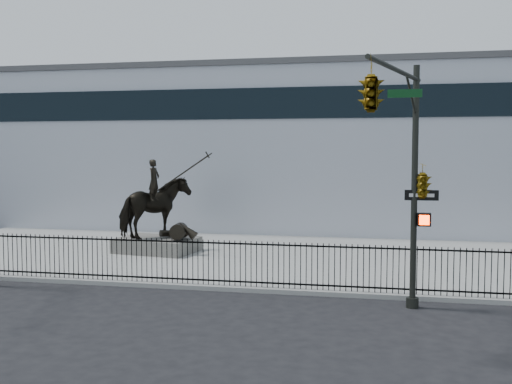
# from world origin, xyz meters

# --- Properties ---
(ground) EXTENTS (120.00, 120.00, 0.00)m
(ground) POSITION_xyz_m (0.00, 0.00, 0.00)
(ground) COLOR black
(ground) RESTS_ON ground
(plaza) EXTENTS (30.00, 12.00, 0.15)m
(plaza) POSITION_xyz_m (0.00, 7.00, 0.07)
(plaza) COLOR gray
(plaza) RESTS_ON ground
(building) EXTENTS (44.00, 14.00, 9.00)m
(building) POSITION_xyz_m (0.00, 20.00, 4.50)
(building) COLOR #B6BBC6
(building) RESTS_ON ground
(picket_fence) EXTENTS (22.10, 0.10, 1.50)m
(picket_fence) POSITION_xyz_m (0.00, 1.25, 0.90)
(picket_fence) COLOR black
(picket_fence) RESTS_ON plaza
(statue_plinth) EXTENTS (3.63, 2.78, 0.62)m
(statue_plinth) POSITION_xyz_m (-3.47, 6.94, 0.46)
(statue_plinth) COLOR #5E5A56
(statue_plinth) RESTS_ON plaza
(equestrian_statue) EXTENTS (4.20, 2.95, 3.60)m
(equestrian_statue) POSITION_xyz_m (-3.41, 6.93, 2.07)
(equestrian_statue) COLOR black
(equestrian_statue) RESTS_ON statue_plinth
(traffic_signal_right) EXTENTS (2.17, 6.86, 7.00)m
(traffic_signal_right) POSITION_xyz_m (6.47, -2.00, 4.85)
(traffic_signal_right) COLOR black
(traffic_signal_right) RESTS_ON ground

